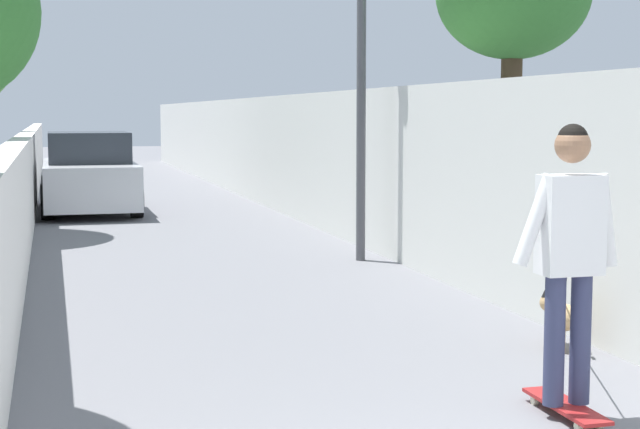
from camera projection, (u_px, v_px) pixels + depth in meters
ground_plane at (168, 221)px, 17.21m from camera, size 80.00×80.00×0.00m
wall_left at (21, 190)px, 14.57m from camera, size 48.00×0.30×1.51m
fence_right at (332, 162)px, 15.81m from camera, size 48.00×0.30×2.24m
lamp_post at (361, 40)px, 12.36m from camera, size 0.36×0.36×4.09m
skateboard at (566, 406)px, 6.12m from camera, size 0.80×0.21×0.08m
person_skateboarder at (570, 242)px, 6.01m from camera, size 0.22×0.71×1.75m
dog at (561, 315)px, 7.87m from camera, size 1.90×0.98×1.06m
car_near at (89, 175)px, 18.82m from camera, size 4.16×1.80×1.54m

